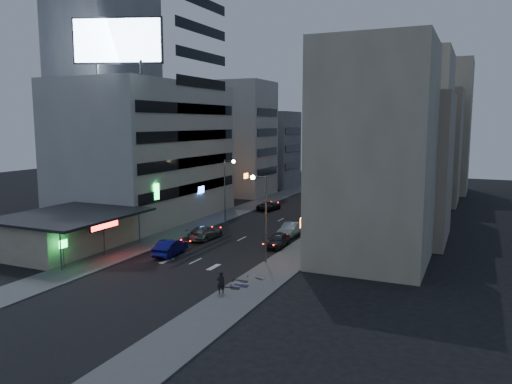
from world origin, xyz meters
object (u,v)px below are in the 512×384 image
Objects in this scene: road_car_silver at (205,232)px; scooter_silver_b at (265,272)px; person at (221,283)px; scooter_black_b at (249,275)px; parked_car_right_far at (346,203)px; scooter_blue at (249,279)px; road_car_blue at (171,247)px; parked_car_right_mid at (290,230)px; parked_car_right_near at (278,240)px; scooter_silver_a at (250,277)px; scooter_black_a at (240,280)px; parked_car_left at (269,206)px.

road_car_silver is 16.02m from scooter_silver_b.
person is 0.92× the size of scooter_black_b.
parked_car_right_far is 2.65× the size of scooter_blue.
scooter_blue is (2.16, -39.63, -0.03)m from parked_car_right_far.
road_car_blue is 11.55m from scooter_black_b.
parked_car_right_mid is 20.54m from person.
parked_car_right_mid is 2.62× the size of scooter_black_b.
parked_car_right_near is 2.36× the size of scooter_blue.
parked_car_right_far is 2.54× the size of scooter_silver_a.
scooter_blue is at bearing -79.72° from parked_car_right_mid.
parked_car_right_far is at bearing -130.15° from person.
parked_car_right_far is at bearing 27.56° from scooter_silver_b.
parked_car_right_far is 35.10m from road_car_blue.
scooter_silver_b is at bearing -151.90° from person.
parked_car_right_near reaches higher than parked_car_right_far.
road_car_silver is at bearing 175.48° from parked_car_right_near.
road_car_blue is at bearing 56.82° from scooter_silver_a.
road_car_silver is 18.39m from person.
scooter_black_b is at bearing 134.65° from road_car_silver.
scooter_silver_b is at bearing -76.76° from parked_car_right_mid.
parked_car_right_near is 0.91× the size of road_car_blue.
road_car_silver is 2.58× the size of scooter_black_a.
parked_car_right_far is 2.93× the size of person.
parked_car_right_mid is 18.36m from scooter_blue.
road_car_blue is 7.27m from road_car_silver.
road_car_blue is 2.59× the size of scooter_blue.
scooter_black_b is at bearing -83.98° from parked_car_right_near.
scooter_black_a is (10.64, -6.28, -0.06)m from road_car_blue.
scooter_silver_b is at bearing 118.87° from parked_car_left.
road_car_blue reaches higher than parked_car_right_far.
scooter_silver_b is (3.14, -10.72, -0.04)m from parked_car_right_near.
parked_car_right_near is 22.21m from parked_car_left.
parked_car_left is 35.58m from scooter_black_a.
person is at bearing 133.41° from road_car_blue.
road_car_blue is (0.96, -27.36, 0.15)m from parked_car_left.
scooter_silver_a is (11.24, -12.52, -0.04)m from road_car_silver.
road_car_silver is 16.10m from scooter_black_b.
scooter_silver_b is (0.63, 1.77, -0.00)m from scooter_silver_a.
scooter_black_b is at bearing -14.18° from scooter_black_a.
parked_car_right_far is at bearing -107.02° from road_car_silver.
parked_car_left is 37.04m from person.
scooter_blue is (3.21, -18.08, -0.10)m from parked_car_right_mid.
scooter_blue is at bearing -159.08° from person.
scooter_black_a is at bearing -85.05° from parked_car_right_near.
person is 0.87× the size of scooter_silver_a.
parked_car_left is 2.38× the size of scooter_silver_a.
scooter_silver_b is at bearing -34.42° from scooter_black_a.
scooter_silver_a is at bearing -151.53° from scooter_black_b.
scooter_silver_a is (3.05, -17.65, -0.08)m from parked_car_right_mid.
road_car_blue is 12.74m from person.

